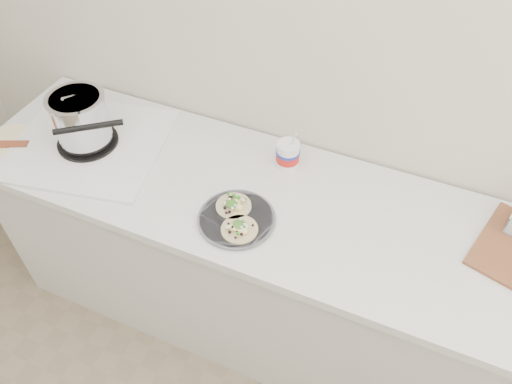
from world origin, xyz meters
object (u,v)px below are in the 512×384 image
at_px(tub, 289,152).
at_px(bacon_plate, 7,146).
at_px(taco_plate, 236,217).
at_px(stove, 84,127).

xyz_separation_m(tub, bacon_plate, (-1.06, -0.35, -0.06)).
relative_size(taco_plate, tub, 1.34).
bearing_deg(stove, tub, 4.08).
relative_size(stove, taco_plate, 2.51).
bearing_deg(bacon_plate, stove, 25.64).
xyz_separation_m(taco_plate, tub, (0.06, 0.33, 0.05)).
bearing_deg(tub, stove, -164.66).
distance_m(tub, bacon_plate, 1.12).
relative_size(stove, tub, 3.35).
bearing_deg(tub, taco_plate, -100.65).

